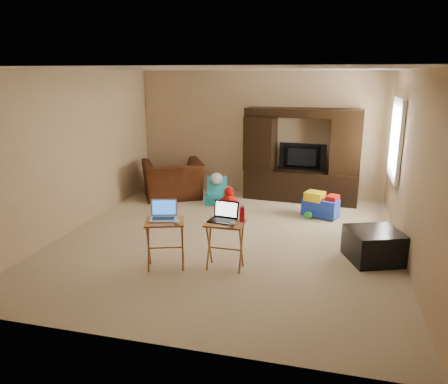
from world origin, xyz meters
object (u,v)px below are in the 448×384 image
(ottoman, at_px, (374,245))
(laptop_right, at_px, (222,212))
(push_toy, at_px, (321,204))
(tray_table_left, at_px, (166,245))
(television, at_px, (302,158))
(entertainment_center, at_px, (302,155))
(child_rocker, at_px, (215,190))
(laptop_left, at_px, (163,211))
(tray_table_right, at_px, (225,246))
(mouse_left, at_px, (177,222))
(recliner, at_px, (173,180))
(plush_toy, at_px, (229,197))
(water_bottle, at_px, (242,214))
(mouse_right, at_px, (233,224))

(ottoman, bearing_deg, laptop_right, -159.27)
(push_toy, relative_size, tray_table_left, 0.95)
(television, relative_size, ottoman, 1.39)
(entertainment_center, distance_m, child_rocker, 1.82)
(laptop_right, bearing_deg, ottoman, 28.57)
(entertainment_center, relative_size, laptop_left, 6.56)
(child_rocker, xyz_separation_m, ottoman, (2.78, -2.04, -0.05))
(ottoman, xyz_separation_m, tray_table_left, (-2.62, -0.91, 0.11))
(tray_table_right, bearing_deg, mouse_left, -156.47)
(child_rocker, relative_size, laptop_right, 1.57)
(television, relative_size, recliner, 0.80)
(television, height_order, child_rocker, television)
(plush_toy, xyz_separation_m, water_bottle, (0.78, -2.55, 0.53))
(push_toy, bearing_deg, entertainment_center, 132.86)
(plush_toy, bearing_deg, push_toy, -6.18)
(push_toy, xyz_separation_m, laptop_left, (-1.88, -2.59, 0.53))
(laptop_right, distance_m, water_bottle, 0.25)
(plush_toy, height_order, push_toy, push_toy)
(tray_table_left, bearing_deg, tray_table_right, -5.71)
(entertainment_center, distance_m, mouse_right, 3.61)
(entertainment_center, xyz_separation_m, plush_toy, (-1.25, -0.81, -0.70))
(tray_table_left, xyz_separation_m, laptop_left, (-0.03, 0.03, 0.44))
(recliner, relative_size, child_rocker, 2.22)
(push_toy, xyz_separation_m, laptop_right, (-1.14, -2.43, 0.52))
(recliner, height_order, tray_table_right, recliner)
(push_toy, bearing_deg, tray_table_left, -106.10)
(recliner, relative_size, laptop_left, 3.41)
(push_toy, distance_m, laptop_left, 3.24)
(laptop_left, bearing_deg, ottoman, 1.89)
(tray_table_left, bearing_deg, ottoman, 0.68)
(laptop_left, distance_m, mouse_left, 0.26)
(plush_toy, xyz_separation_m, mouse_left, (0.03, -2.87, 0.47))
(ottoman, xyz_separation_m, mouse_left, (-2.43, -0.98, 0.46))
(tray_table_right, bearing_deg, mouse_right, -42.58)
(laptop_left, bearing_deg, recliner, 92.24)
(mouse_left, xyz_separation_m, mouse_right, (0.68, 0.12, -0.01))
(television, xyz_separation_m, tray_table_right, (-0.67, -3.41, -0.55))
(push_toy, bearing_deg, mouse_left, -102.55)
(television, bearing_deg, water_bottle, 86.88)
(laptop_right, xyz_separation_m, mouse_left, (-0.51, -0.26, -0.08))
(laptop_right, bearing_deg, tray_table_left, -157.07)
(laptop_right, bearing_deg, child_rocker, 115.25)
(entertainment_center, distance_m, tray_table_right, 3.55)
(television, distance_m, recliner, 2.59)
(television, height_order, laptop_left, television)
(television, relative_size, mouse_right, 7.15)
(ottoman, distance_m, laptop_left, 2.84)
(laptop_left, height_order, mouse_left, laptop_left)
(laptop_left, distance_m, laptop_right, 0.75)
(television, xyz_separation_m, ottoman, (1.20, -2.67, -0.65))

